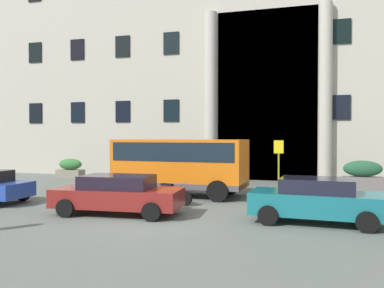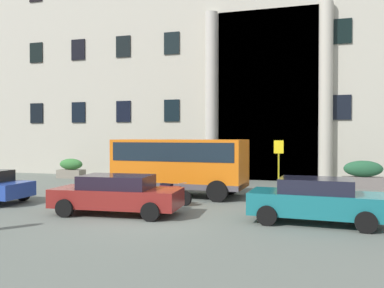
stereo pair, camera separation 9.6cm
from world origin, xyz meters
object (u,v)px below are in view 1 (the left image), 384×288
object	(u,v)px
bus_stop_sign	(279,161)
hedge_planter_far_east	(70,169)
orange_minibus	(180,162)
hedge_planter_far_west	(138,169)
parked_estate_mid	(118,194)
hedge_planter_east	(192,171)
parked_sedan_far	(317,200)
motorcycle_near_kerb	(170,193)
hedge_planter_entrance_right	(363,175)

from	to	relation	value
bus_stop_sign	hedge_planter_far_east	distance (m)	14.17
hedge_planter_far_east	orange_minibus	bearing A→B (deg)	-29.74
hedge_planter_far_west	parked_estate_mid	xyz separation A→B (m)	(3.59, -9.77, -0.04)
hedge_planter_east	hedge_planter_far_east	size ratio (longest dim) A/B	0.85
bus_stop_sign	parked_sedan_far	distance (m)	6.01
hedge_planter_east	hedge_planter_far_west	world-z (taller)	hedge_planter_far_west
bus_stop_sign	hedge_planter_far_west	xyz separation A→B (m)	(-8.68, 3.55, -0.82)
hedge_planter_far_east	parked_sedan_far	bearing A→B (deg)	-32.33
bus_stop_sign	parked_sedan_far	world-z (taller)	bus_stop_sign
bus_stop_sign	hedge_planter_far_west	distance (m)	9.42
hedge_planter_far_west	motorcycle_near_kerb	xyz separation A→B (m)	(4.64, -7.24, -0.30)
bus_stop_sign	hedge_planter_entrance_right	xyz separation A→B (m)	(4.04, 3.65, -0.87)
hedge_planter_far_east	parked_sedan_far	world-z (taller)	parked_sedan_far
hedge_planter_east	parked_estate_mid	world-z (taller)	hedge_planter_east
parked_estate_mid	motorcycle_near_kerb	distance (m)	2.75
bus_stop_sign	hedge_planter_entrance_right	bearing A→B (deg)	42.06
parked_sedan_far	motorcycle_near_kerb	world-z (taller)	parked_sedan_far
parked_sedan_far	hedge_planter_east	bearing A→B (deg)	130.17
orange_minibus	hedge_planter_far_west	distance (m)	6.63
orange_minibus	hedge_planter_east	distance (m)	4.91
orange_minibus	parked_estate_mid	xyz separation A→B (m)	(-0.74, -4.82, -0.84)
bus_stop_sign	parked_estate_mid	bearing A→B (deg)	-129.29
hedge_planter_far_east	hedge_planter_far_west	world-z (taller)	hedge_planter_far_west
hedge_planter_far_east	hedge_planter_east	bearing A→B (deg)	-3.49
hedge_planter_far_west	parked_sedan_far	bearing A→B (deg)	-42.09
hedge_planter_entrance_right	parked_estate_mid	size ratio (longest dim) A/B	0.44
hedge_planter_entrance_right	parked_estate_mid	distance (m)	13.45
orange_minibus	hedge_planter_far_west	world-z (taller)	orange_minibus
hedge_planter_entrance_right	hedge_planter_far_east	xyz separation A→B (m)	(-17.64, 0.23, -0.09)
hedge_planter_far_east	motorcycle_near_kerb	xyz separation A→B (m)	(9.55, -7.56, -0.16)
hedge_planter_far_west	hedge_planter_entrance_right	bearing A→B (deg)	0.44
hedge_planter_east	parked_estate_mid	distance (m)	9.59
hedge_planter_far_west	hedge_planter_far_east	bearing A→B (deg)	176.17
orange_minibus	motorcycle_near_kerb	bearing A→B (deg)	-80.09
hedge_planter_east	orange_minibus	bearing A→B (deg)	-80.26
hedge_planter_east	hedge_planter_entrance_right	bearing A→B (deg)	1.76
bus_stop_sign	orange_minibus	bearing A→B (deg)	-162.13
parked_estate_mid	hedge_planter_entrance_right	bearing A→B (deg)	43.25
parked_estate_mid	bus_stop_sign	bearing A→B (deg)	46.74
orange_minibus	bus_stop_sign	xyz separation A→B (m)	(4.35, 1.40, 0.02)
orange_minibus	motorcycle_near_kerb	distance (m)	2.55
hedge_planter_east	hedge_planter_far_east	world-z (taller)	hedge_planter_east
bus_stop_sign	motorcycle_near_kerb	bearing A→B (deg)	-137.69
bus_stop_sign	hedge_planter_entrance_right	world-z (taller)	bus_stop_sign
hedge_planter_far_east	hedge_planter_far_west	distance (m)	4.92
hedge_planter_east	bus_stop_sign	bearing A→B (deg)	-33.07
orange_minibus	motorcycle_near_kerb	size ratio (longest dim) A/B	3.09
hedge_planter_far_east	parked_estate_mid	size ratio (longest dim) A/B	0.37
hedge_planter_far_west	hedge_planter_east	bearing A→B (deg)	-3.01
parked_estate_mid	motorcycle_near_kerb	xyz separation A→B (m)	(1.04, 2.54, -0.26)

